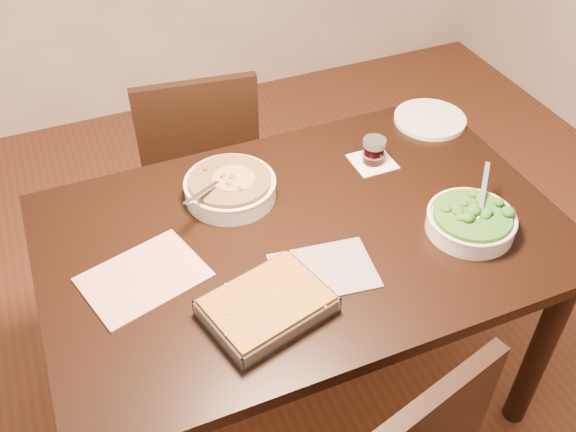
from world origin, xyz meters
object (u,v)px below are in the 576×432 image
at_px(baking_dish, 267,306).
at_px(chair_far, 199,160).
at_px(broccoli_bowl, 471,221).
at_px(stew_bowl, 230,187).
at_px(table, 304,255).
at_px(dinner_plate, 430,119).
at_px(wine_tumbler, 374,150).

xyz_separation_m(baking_dish, chair_far, (0.10, 0.98, -0.28)).
relative_size(baking_dish, chair_far, 0.37).
bearing_deg(broccoli_bowl, stew_bowl, 145.25).
relative_size(table, baking_dish, 4.28).
bearing_deg(stew_bowl, baking_dish, -97.71).
relative_size(broccoli_bowl, dinner_plate, 1.02).
bearing_deg(dinner_plate, baking_dish, -145.12).
height_order(baking_dish, dinner_plate, baking_dish).
bearing_deg(chair_far, wine_tumbler, 133.94).
relative_size(wine_tumbler, chair_far, 0.09).
distance_m(broccoli_bowl, baking_dish, 0.61).
xyz_separation_m(dinner_plate, chair_far, (-0.70, 0.43, -0.26)).
relative_size(stew_bowl, dinner_plate, 1.11).
distance_m(stew_bowl, chair_far, 0.62).
xyz_separation_m(stew_bowl, broccoli_bowl, (0.55, -0.38, -0.00)).
bearing_deg(baking_dish, table, 34.57).
xyz_separation_m(table, wine_tumbler, (0.32, 0.20, 0.14)).
bearing_deg(stew_bowl, wine_tumbler, -1.42).
bearing_deg(table, stew_bowl, 123.02).
xyz_separation_m(wine_tumbler, dinner_plate, (0.28, 0.13, -0.04)).
bearing_deg(stew_bowl, broccoli_bowl, -34.75).
bearing_deg(broccoli_bowl, chair_far, 118.82).
distance_m(stew_bowl, dinner_plate, 0.75).
xyz_separation_m(broccoli_bowl, chair_far, (-0.51, 0.92, -0.29)).
relative_size(broccoli_bowl, chair_far, 0.27).
height_order(wine_tumbler, chair_far, chair_far).
relative_size(stew_bowl, chair_far, 0.30).
height_order(table, chair_far, chair_far).
bearing_deg(table, broccoli_bowl, -22.42).
distance_m(wine_tumbler, chair_far, 0.75).
relative_size(table, dinner_plate, 5.91).
bearing_deg(broccoli_bowl, baking_dish, -174.46).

